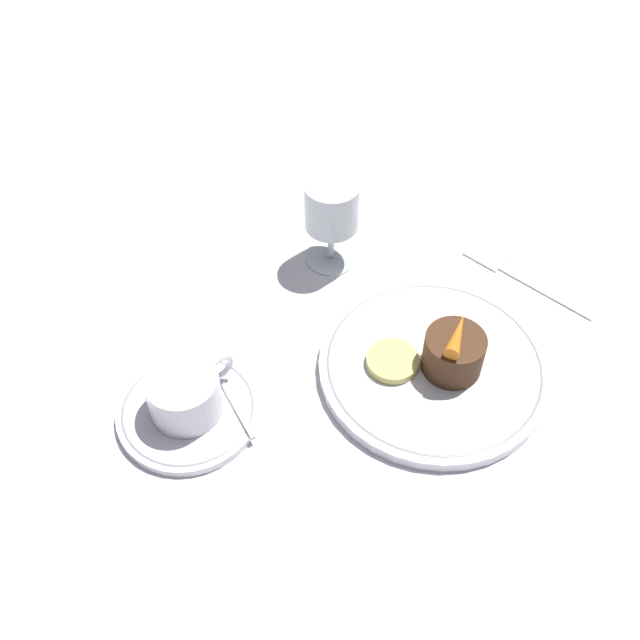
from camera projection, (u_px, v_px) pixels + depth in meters
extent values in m
plane|color=white|center=(402.00, 338.00, 0.87)|extent=(3.00, 3.00, 0.00)
cylinder|color=white|center=(433.00, 367.00, 0.83)|extent=(0.26, 0.26, 0.01)
torus|color=#999EA8|center=(434.00, 364.00, 0.83)|extent=(0.24, 0.24, 0.00)
cylinder|color=white|center=(189.00, 411.00, 0.80)|extent=(0.15, 0.15, 0.01)
torus|color=#999EA8|center=(188.00, 409.00, 0.79)|extent=(0.14, 0.14, 0.00)
cylinder|color=white|center=(184.00, 394.00, 0.77)|extent=(0.08, 0.08, 0.05)
cylinder|color=brown|center=(184.00, 393.00, 0.77)|extent=(0.07, 0.07, 0.04)
torus|color=white|center=(220.00, 368.00, 0.79)|extent=(0.04, 0.01, 0.04)
cube|color=silver|center=(233.00, 402.00, 0.80)|extent=(0.03, 0.10, 0.00)
ellipsoid|color=silver|center=(210.00, 361.00, 0.83)|extent=(0.02, 0.03, 0.00)
cylinder|color=silver|center=(331.00, 256.00, 0.95)|extent=(0.07, 0.07, 0.01)
cylinder|color=silver|center=(331.00, 240.00, 0.93)|extent=(0.01, 0.01, 0.05)
cylinder|color=silver|center=(332.00, 205.00, 0.89)|extent=(0.07, 0.07, 0.06)
cylinder|color=#470A14|center=(332.00, 213.00, 0.90)|extent=(0.06, 0.06, 0.03)
cube|color=silver|center=(545.00, 292.00, 0.91)|extent=(0.02, 0.13, 0.01)
cube|color=silver|center=(484.00, 258.00, 0.95)|extent=(0.03, 0.05, 0.01)
cylinder|color=#4C2D19|center=(456.00, 351.00, 0.81)|extent=(0.07, 0.07, 0.05)
cone|color=orange|center=(460.00, 332.00, 0.78)|extent=(0.06, 0.04, 0.02)
cylinder|color=#EFE075|center=(392.00, 361.00, 0.82)|extent=(0.06, 0.06, 0.01)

